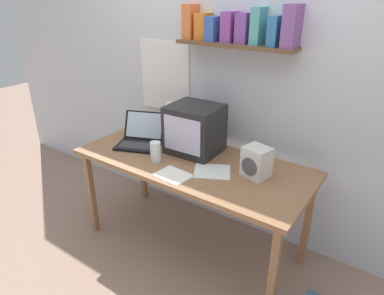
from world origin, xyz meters
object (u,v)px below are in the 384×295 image
(corner_desk, at_px, (192,168))
(open_notebook, at_px, (212,171))
(desk_lamp, at_px, (171,116))
(crt_monitor, at_px, (195,129))
(juice_glass, at_px, (156,153))
(printed_handout, at_px, (173,175))
(laptop, at_px, (141,137))
(space_heater, at_px, (256,162))

(corner_desk, bearing_deg, open_notebook, -16.22)
(corner_desk, bearing_deg, desk_lamp, 147.75)
(corner_desk, bearing_deg, crt_monitor, 117.65)
(corner_desk, distance_m, crt_monitor, 0.29)
(desk_lamp, bearing_deg, juice_glass, -60.30)
(open_notebook, bearing_deg, printed_handout, -133.81)
(corner_desk, height_order, desk_lamp, desk_lamp)
(laptop, bearing_deg, printed_handout, -48.96)
(juice_glass, height_order, printed_handout, juice_glass)
(corner_desk, relative_size, juice_glass, 11.59)
(desk_lamp, distance_m, printed_handout, 0.64)
(crt_monitor, xyz_separation_m, space_heater, (0.54, -0.09, -0.08))
(corner_desk, distance_m, open_notebook, 0.22)
(laptop, xyz_separation_m, space_heater, (0.96, 0.04, 0.04))
(space_heater, xyz_separation_m, open_notebook, (-0.26, -0.11, -0.10))
(crt_monitor, xyz_separation_m, open_notebook, (0.28, -0.20, -0.17))
(open_notebook, bearing_deg, juice_glass, -166.71)
(crt_monitor, height_order, laptop, crt_monitor)
(space_heater, distance_m, printed_handout, 0.54)
(open_notebook, relative_size, printed_handout, 1.27)
(desk_lamp, distance_m, open_notebook, 0.66)
(desk_lamp, relative_size, open_notebook, 1.05)
(corner_desk, distance_m, juice_glass, 0.29)
(space_heater, distance_m, open_notebook, 0.30)
(juice_glass, bearing_deg, open_notebook, 13.29)
(crt_monitor, bearing_deg, corner_desk, -64.45)
(laptop, xyz_separation_m, open_notebook, (0.70, -0.08, -0.06))
(juice_glass, bearing_deg, corner_desk, 37.69)
(laptop, relative_size, open_notebook, 1.37)
(corner_desk, height_order, juice_glass, juice_glass)
(corner_desk, relative_size, printed_handout, 7.01)
(printed_handout, bearing_deg, corner_desk, 95.25)
(crt_monitor, distance_m, laptop, 0.46)
(desk_lamp, bearing_deg, printed_handout, -43.63)
(corner_desk, xyz_separation_m, space_heater, (0.46, 0.05, 0.16))
(corner_desk, xyz_separation_m, open_notebook, (0.21, -0.06, 0.06))
(desk_lamp, bearing_deg, laptop, -116.89)
(space_heater, bearing_deg, juice_glass, -149.00)
(laptop, bearing_deg, corner_desk, -23.77)
(crt_monitor, bearing_deg, laptop, -166.01)
(corner_desk, xyz_separation_m, laptop, (-0.50, 0.02, 0.12))
(crt_monitor, distance_m, open_notebook, 0.38)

